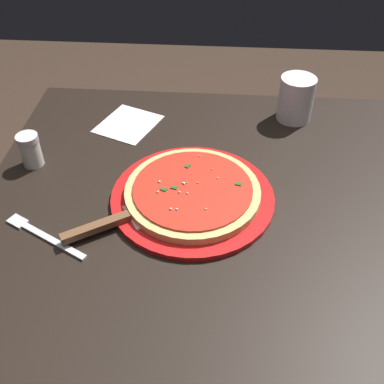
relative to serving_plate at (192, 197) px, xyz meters
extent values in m
cube|color=black|center=(0.35, -0.45, -0.40)|extent=(0.06, 0.06, 0.74)
cube|color=black|center=(0.35, 0.36, -0.40)|extent=(0.06, 0.06, 0.74)
cube|color=black|center=(-0.05, -0.05, -0.02)|extent=(0.94, 0.95, 0.03)
cylinder|color=red|center=(0.00, 0.00, 0.00)|extent=(0.32, 0.32, 0.01)
cylinder|color=#DBB26B|center=(0.00, 0.00, 0.01)|extent=(0.27, 0.27, 0.02)
cylinder|color=red|center=(0.00, 0.00, 0.02)|extent=(0.23, 0.23, 0.00)
sphere|color=#EFEACC|center=(-0.06, 0.02, 0.03)|extent=(0.00, 0.00, 0.00)
sphere|color=#EFEACC|center=(0.01, 0.02, 0.03)|extent=(0.00, 0.00, 0.00)
sphere|color=#EFEACC|center=(-0.02, 0.02, 0.03)|extent=(0.00, 0.00, 0.00)
sphere|color=#EFEACC|center=(0.03, -0.05, 0.03)|extent=(0.00, 0.00, 0.00)
sphere|color=#EFEACC|center=(0.01, -0.01, 0.03)|extent=(0.00, 0.00, 0.00)
sphere|color=#EFEACC|center=(0.06, -0.04, 0.03)|extent=(0.00, 0.00, 0.00)
sphere|color=#EFEACC|center=(-0.02, 0.01, 0.03)|extent=(0.00, 0.00, 0.00)
sphere|color=#EFEACC|center=(0.10, -0.01, 0.03)|extent=(0.00, 0.00, 0.00)
sphere|color=#EFEACC|center=(-0.06, -0.03, 0.03)|extent=(0.00, 0.00, 0.00)
sphere|color=#EFEACC|center=(0.01, 0.02, 0.03)|extent=(0.01, 0.01, 0.01)
sphere|color=#EFEACC|center=(0.01, 0.01, 0.03)|extent=(0.00, 0.00, 0.00)
sphere|color=#EFEACC|center=(-0.06, 0.04, 0.03)|extent=(0.00, 0.00, 0.00)
sphere|color=#EFEACC|center=(0.01, 0.07, 0.03)|extent=(0.01, 0.01, 0.01)
sphere|color=#EFEACC|center=(-0.02, 0.07, 0.03)|extent=(0.00, 0.00, 0.00)
cube|color=#23561E|center=(0.00, 0.04, 0.03)|extent=(0.01, 0.01, 0.00)
cube|color=#23561E|center=(-0.01, 0.06, 0.03)|extent=(0.01, 0.01, 0.00)
cube|color=#23561E|center=(0.02, -0.09, 0.03)|extent=(0.01, 0.01, 0.00)
cube|color=#23561E|center=(0.07, 0.01, 0.03)|extent=(0.01, 0.01, 0.00)
cube|color=silver|center=(-0.05, 0.07, 0.01)|extent=(0.11, 0.11, 0.00)
cube|color=brown|center=(-0.11, 0.17, 0.01)|extent=(0.09, 0.12, 0.01)
cylinder|color=silver|center=(0.32, -0.23, 0.05)|extent=(0.08, 0.08, 0.11)
cube|color=white|center=(0.26, 0.18, 0.00)|extent=(0.18, 0.17, 0.00)
cube|color=silver|center=(-0.13, 0.24, 0.00)|extent=(0.08, 0.14, 0.00)
cube|color=silver|center=(-0.09, 0.32, 0.00)|extent=(0.04, 0.04, 0.00)
cylinder|color=silver|center=(0.09, 0.35, 0.02)|extent=(0.04, 0.04, 0.06)
cylinder|color=silver|center=(0.09, 0.35, 0.06)|extent=(0.05, 0.05, 0.01)
camera|label=1|loc=(-0.67, -0.05, 0.61)|focal=42.93mm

